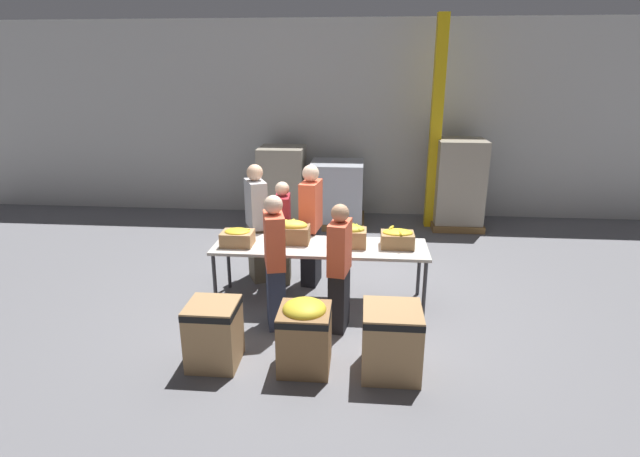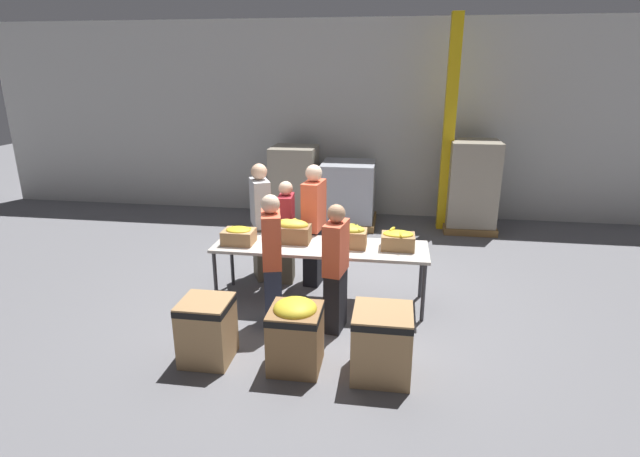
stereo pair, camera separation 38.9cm
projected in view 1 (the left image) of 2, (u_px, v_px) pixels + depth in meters
The scene contains 19 objects.
ground_plane at pixel (320, 301), 6.85m from camera, with size 30.00×30.00×0.00m, color slate.
wall_back at pixel (339, 120), 10.45m from camera, with size 16.00×0.08×4.00m.
sorting_table at pixel (320, 249), 6.62m from camera, with size 2.83×0.81×0.82m.
banana_box_0 at pixel (237, 237), 6.58m from camera, with size 0.41×0.33×0.23m.
banana_box_1 at pixel (292, 231), 6.67m from camera, with size 0.45×0.31×0.31m.
banana_box_2 at pixel (349, 235), 6.55m from camera, with size 0.45×0.31×0.30m.
banana_box_3 at pixel (397, 238), 6.52m from camera, with size 0.43×0.36×0.26m.
volunteer_0 at pixel (311, 226), 7.19m from camera, with size 0.30×0.50×1.78m.
volunteer_1 at pixel (339, 269), 5.92m from camera, with size 0.28×0.45×1.58m.
volunteer_2 at pixel (257, 224), 7.33m from camera, with size 0.41×0.53×1.75m.
volunteer_3 at pixel (275, 263), 5.98m from camera, with size 0.33×0.49×1.66m.
volunteer_4 at pixel (283, 233), 7.28m from camera, with size 0.24×0.42×1.52m.
donation_bin_0 at pixel (214, 332), 5.32m from camera, with size 0.53×0.53×0.71m.
donation_bin_1 at pixel (305, 333), 5.22m from camera, with size 0.54×0.54×0.78m.
donation_bin_2 at pixel (391, 339), 5.16m from camera, with size 0.60×0.60×0.73m.
support_pillar at pixel (436, 126), 9.51m from camera, with size 0.21×0.21×4.00m.
pallet_stack_0 at pixel (283, 185), 10.20m from camera, with size 0.97×0.97×1.54m.
pallet_stack_1 at pixel (337, 194), 10.06m from camera, with size 1.13×1.13×1.27m.
pallet_stack_2 at pixel (458, 184), 9.82m from camera, with size 0.99×0.99×1.74m.
Camera 1 is at (0.54, -6.19, 3.07)m, focal length 28.00 mm.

